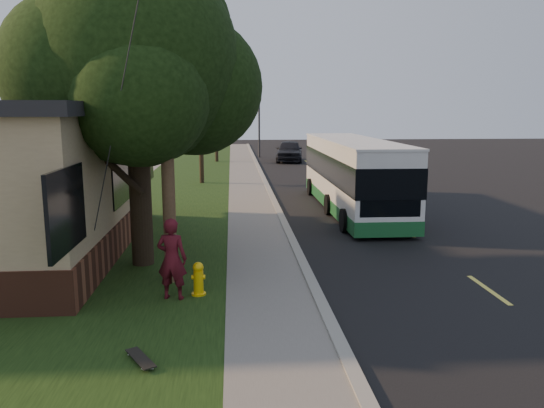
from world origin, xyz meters
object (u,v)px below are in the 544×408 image
(fire_hydrant, at_px, (198,279))
(bare_tree_near, at_px, (201,145))
(leafy_tree, at_px, (137,65))
(transit_bus, at_px, (352,173))
(skateboarder, at_px, (172,259))
(traffic_signal, at_px, (259,120))
(distant_car, at_px, (289,151))
(bare_tree_far, at_px, (216,136))
(utility_pole, at_px, (164,84))
(dumpster, at_px, (44,198))
(skateboard_main, at_px, (140,359))

(fire_hydrant, distance_m, bare_tree_near, 18.10)
(leafy_tree, xyz_separation_m, transit_bus, (7.19, 7.14, -3.63))
(skateboarder, bearing_deg, bare_tree_near, -76.52)
(traffic_signal, height_order, distant_car, traffic_signal)
(leafy_tree, xyz_separation_m, traffic_signal, (4.67, 31.35, -2.00))
(bare_tree_far, distance_m, transit_bus, 21.09)
(utility_pole, distance_m, traffic_signal, 33.26)
(bare_tree_near, bearing_deg, transit_bus, -51.56)
(fire_hydrant, distance_m, distant_car, 30.75)
(bare_tree_near, xyz_separation_m, skateboarder, (0.37, -18.20, -1.20))
(transit_bus, height_order, skateboarder, transit_bus)
(fire_hydrant, height_order, utility_pole, utility_pole)
(leafy_tree, xyz_separation_m, bare_tree_far, (1.17, 27.35, -3.16))
(leafy_tree, xyz_separation_m, dumpster, (-4.99, 7.14, -4.50))
(bare_tree_far, xyz_separation_m, traffic_signal, (3.50, 4.00, 1.16))
(bare_tree_far, relative_size, dumpster, 2.40)
(traffic_signal, bearing_deg, skateboarder, -96.06)
(transit_bus, relative_size, skateboard_main, 12.76)
(bare_tree_near, xyz_separation_m, distant_car, (6.18, 12.30, -1.31))
(skateboard_main, xyz_separation_m, dumpster, (-5.81, 12.89, 0.54))
(bare_tree_far, distance_m, skateboarder, 30.22)
(traffic_signal, distance_m, skateboarder, 34.47)
(leafy_tree, xyz_separation_m, skateboarder, (1.04, -2.85, -4.21))
(leafy_tree, relative_size, dumpster, 4.64)
(bare_tree_far, bearing_deg, leafy_tree, -92.45)
(transit_bus, relative_size, distant_car, 2.17)
(leafy_tree, relative_size, bare_tree_far, 1.94)
(dumpster, bearing_deg, bare_tree_far, 73.06)
(utility_pole, bearing_deg, distant_car, 78.46)
(utility_pole, relative_size, traffic_signal, 1.65)
(skateboarder, height_order, distant_car, skateboarder)
(utility_pole, xyz_separation_m, leafy_tree, (-0.87, 1.66, 0.54))
(skateboarder, xyz_separation_m, skateboard_main, (-0.21, -2.90, -0.83))
(bare_tree_near, bearing_deg, skateboard_main, -89.58)
(bare_tree_far, distance_m, distant_car, 5.80)
(fire_hydrant, bearing_deg, traffic_signal, 84.79)
(traffic_signal, distance_m, distant_car, 4.89)
(fire_hydrant, bearing_deg, skateboarder, -159.08)
(bare_tree_near, relative_size, skateboard_main, 5.15)
(fire_hydrant, height_order, bare_tree_near, bare_tree_near)
(bare_tree_near, distance_m, transit_bus, 10.50)
(leafy_tree, distance_m, distant_car, 28.81)
(bare_tree_near, height_order, traffic_signal, traffic_signal)
(transit_bus, bearing_deg, traffic_signal, 95.94)
(fire_hydrant, bearing_deg, skateboard_main, -103.54)
(traffic_signal, xyz_separation_m, dumpster, (-9.66, -24.21, -2.50))
(fire_hydrant, relative_size, skateboarder, 0.42)
(skateboarder, bearing_deg, leafy_tree, -57.68)
(traffic_signal, bearing_deg, bare_tree_far, -131.19)
(fire_hydrant, distance_m, skateboarder, 0.77)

